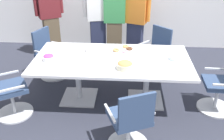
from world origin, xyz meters
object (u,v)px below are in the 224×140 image
conference_table (112,66)px  snack_bowl_cookies (125,65)px  office_chair_3 (7,92)px  donut_platter (123,49)px  office_chair_0 (223,87)px  person_standing_0 (50,13)px  person_standing_3 (136,19)px  plate_stack (176,58)px  person_standing_2 (115,18)px  person_standing_1 (98,16)px  napkin_pile (92,49)px  office_chair_4 (130,123)px  office_chair_2 (50,56)px  office_chair_1 (155,54)px  snack_bowl_candy_mix (49,57)px

conference_table → snack_bowl_cookies: bearing=-57.9°
office_chair_3 → donut_platter: bearing=85.2°
office_chair_0 → office_chair_3: (-3.19, -0.36, 0.00)m
person_standing_0 → person_standing_3: 1.82m
office_chair_0 → plate_stack: (-0.72, 0.18, 0.37)m
conference_table → person_standing_2: (-0.06, 1.66, 0.26)m
conference_table → plate_stack: bearing=1.5°
office_chair_3 → person_standing_1: (1.09, 2.19, 0.53)m
napkin_pile → person_standing_3: bearing=62.4°
conference_table → office_chair_4: size_ratio=2.64×
office_chair_2 → person_standing_0: (-0.20, 0.91, 0.56)m
office_chair_2 → office_chair_4: bearing=62.1°
person_standing_0 → person_standing_3: (1.82, -0.00, -0.09)m
person_standing_0 → donut_platter: bearing=109.1°
person_standing_0 → plate_stack: 2.92m
office_chair_2 → office_chair_1: bearing=118.8°
office_chair_4 → snack_bowl_cookies: 0.87m
snack_bowl_cookies → plate_stack: bearing=24.7°
conference_table → office_chair_4: (0.30, -1.08, -0.22)m
person_standing_1 → snack_bowl_candy_mix: person_standing_1 is taller
person_standing_1 → snack_bowl_cookies: (0.62, -2.00, -0.12)m
plate_stack → office_chair_2: bearing=161.7°
person_standing_1 → donut_platter: person_standing_1 is taller
office_chair_3 → person_standing_1: 2.50m
napkin_pile → donut_platter: bearing=6.1°
office_chair_3 → person_standing_3: 2.93m
person_standing_1 → person_standing_0: bearing=-12.6°
plate_stack → napkin_pile: size_ratio=1.06×
office_chair_0 → donut_platter: office_chair_0 is taller
office_chair_0 → office_chair_3: same height
snack_bowl_candy_mix → office_chair_3: bearing=-144.9°
office_chair_2 → person_standing_1: 1.34m
person_standing_2 → napkin_pile: person_standing_2 is taller
napkin_pile → office_chair_4: bearing=-64.7°
conference_table → napkin_pile: (-0.34, 0.27, 0.17)m
conference_table → person_standing_3: bearing=77.0°
office_chair_3 → person_standing_0: person_standing_0 is taller
person_standing_3 → snack_bowl_cookies: person_standing_3 is taller
conference_table → office_chair_2: bearing=148.5°
person_standing_3 → snack_bowl_cookies: bearing=104.5°
conference_table → person_standing_3: person_standing_3 is taller
person_standing_0 → office_chair_2: bearing=71.9°
office_chair_2 → donut_platter: 1.49m
person_standing_0 → person_standing_2: 1.38m
person_standing_2 → napkin_pile: (-0.29, -1.39, -0.09)m
napkin_pile → conference_table: bearing=-38.2°
snack_bowl_candy_mix → donut_platter: snack_bowl_candy_mix is taller
person_standing_0 → snack_bowl_cookies: (1.64, -1.99, -0.16)m
snack_bowl_candy_mix → plate_stack: 1.93m
office_chair_3 → snack_bowl_candy_mix: 0.78m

